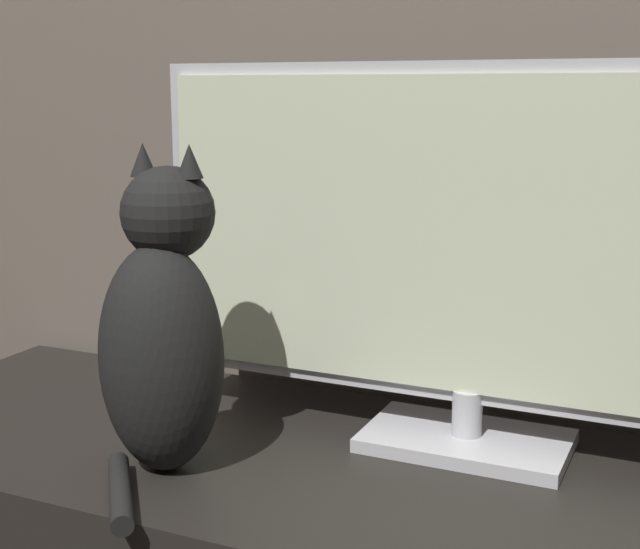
{
  "coord_description": "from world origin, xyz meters",
  "views": [
    {
      "loc": [
        0.46,
        -0.18,
        1.06
      ],
      "look_at": [
        -0.04,
        0.9,
        0.8
      ],
      "focal_mm": 50.0,
      "sensor_mm": 36.0,
      "label": 1
    }
  ],
  "objects": [
    {
      "name": "tv",
      "position": [
        0.14,
        1.03,
        0.83
      ],
      "size": [
        0.98,
        0.18,
        0.55
      ],
      "color": "#B7B7BC",
      "rests_on": "tv_stand"
    },
    {
      "name": "cat",
      "position": [
        -0.22,
        0.79,
        0.73
      ],
      "size": [
        0.18,
        0.29,
        0.45
      ],
      "rotation": [
        0.0,
        0.0,
        0.07
      ],
      "color": "black",
      "rests_on": "tv_stand"
    }
  ]
}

